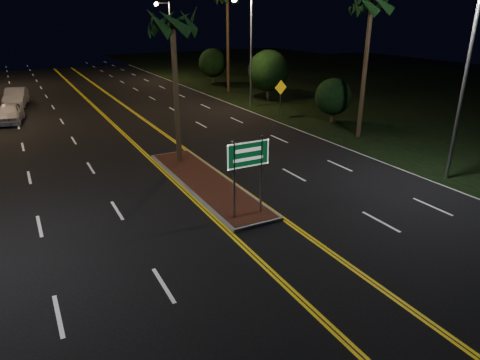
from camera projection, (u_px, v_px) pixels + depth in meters
ground at (286, 249)px, 15.00m from camera, size 120.00×120.00×0.00m
grass_right at (383, 86)px, 48.71m from camera, size 40.00×110.00×0.01m
median_island at (206, 182)px, 20.71m from camera, size 2.25×10.25×0.17m
highway_sign at (248, 162)px, 16.42m from camera, size 1.80×0.08×3.20m
streetlight_right_near at (463, 62)px, 19.24m from camera, size 1.91×0.44×9.00m
streetlight_right_mid at (247, 40)px, 35.67m from camera, size 1.91×0.44×9.00m
streetlight_right_far at (168, 31)px, 52.09m from camera, size 1.91×0.44×9.00m
palm_median at (172, 23)px, 20.97m from camera, size 2.40×2.40×8.30m
palm_right_near at (372, 5)px, 25.71m from camera, size 2.40×2.40×9.30m
shrub_near at (333, 97)px, 31.72m from camera, size 2.70×2.70×3.30m
shrub_mid at (268, 71)px, 39.86m from camera, size 3.78×3.78×4.62m
shrub_far at (213, 63)px, 49.77m from camera, size 3.24×3.24×3.96m
car_near at (9, 112)px, 32.11m from camera, size 2.92×5.27×1.66m
car_far at (16, 96)px, 38.02m from camera, size 3.14×5.65×1.78m
warning_sign at (281, 92)px, 34.34m from camera, size 1.16×0.13×2.76m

